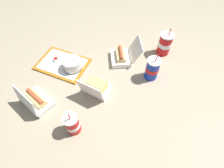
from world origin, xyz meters
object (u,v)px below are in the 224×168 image
object	(u,v)px
food_tray	(63,64)
soda_cup_right	(152,69)
cake_container	(72,64)
soda_cup_corner	(165,44)
clamshell_hotdog_corner	(36,100)
plastic_fork	(65,54)
ketchup_cup	(56,59)
soda_cup_front	(72,124)
clamshell_hotdog_center	(122,56)
clamshell_sandwich_back	(97,87)

from	to	relation	value
food_tray	soda_cup_right	size ratio (longest dim) A/B	1.85
cake_container	soda_cup_corner	size ratio (longest dim) A/B	0.57
clamshell_hotdog_corner	plastic_fork	bearing A→B (deg)	85.13
cake_container	soda_cup_corner	distance (m)	0.72
cake_container	ketchup_cup	size ratio (longest dim) A/B	3.35
soda_cup_right	soda_cup_corner	size ratio (longest dim) A/B	0.96
food_tray	soda_cup_corner	world-z (taller)	soda_cup_corner
cake_container	soda_cup_front	bearing A→B (deg)	-72.85
soda_cup_right	soda_cup_front	distance (m)	0.64
food_tray	clamshell_hotdog_center	xyz separation A→B (m)	(0.44, 0.12, 0.03)
cake_container	soda_cup_corner	bearing A→B (deg)	22.94
ketchup_cup	soda_cup_right	size ratio (longest dim) A/B	0.18
plastic_fork	clamshell_hotdog_corner	xyz separation A→B (m)	(-0.04, -0.45, 0.03)
clamshell_hotdog_center	soda_cup_right	xyz separation A→B (m)	(0.22, -0.13, 0.04)
plastic_fork	clamshell_hotdog_center	xyz separation A→B (m)	(0.46, 0.02, 0.03)
plastic_fork	soda_cup_corner	world-z (taller)	soda_cup_corner
clamshell_sandwich_back	clamshell_hotdog_center	bearing A→B (deg)	66.79
clamshell_sandwich_back	food_tray	bearing A→B (deg)	147.15
plastic_fork	clamshell_hotdog_center	size ratio (longest dim) A/B	0.44
clamshell_hotdog_corner	clamshell_hotdog_center	bearing A→B (deg)	43.54
soda_cup_front	soda_cup_corner	distance (m)	0.90
ketchup_cup	soda_cup_right	distance (m)	0.72
food_tray	cake_container	bearing A→B (deg)	-18.50
clamshell_hotdog_corner	soda_cup_front	distance (m)	0.31
ketchup_cup	soda_cup_front	xyz separation A→B (m)	(0.29, -0.51, 0.05)
soda_cup_right	soda_cup_corner	distance (m)	0.28
cake_container	clamshell_hotdog_center	world-z (taller)	clamshell_hotdog_center
ketchup_cup	soda_cup_corner	xyz separation A→B (m)	(0.81, 0.23, 0.06)
cake_container	soda_cup_corner	world-z (taller)	soda_cup_corner
clamshell_hotdog_corner	clamshell_sandwich_back	distance (m)	0.39
cake_container	soda_cup_front	xyz separation A→B (m)	(0.14, -0.45, 0.02)
cake_container	plastic_fork	xyz separation A→B (m)	(-0.10, 0.13, -0.04)
soda_cup_front	soda_cup_corner	world-z (taller)	soda_cup_corner
food_tray	soda_cup_right	distance (m)	0.67
soda_cup_right	soda_cup_front	bearing A→B (deg)	-132.60
food_tray	clamshell_sandwich_back	bearing A→B (deg)	-32.85
ketchup_cup	clamshell_hotdog_center	size ratio (longest dim) A/B	0.16
ketchup_cup	soda_cup_front	world-z (taller)	soda_cup_front
plastic_fork	clamshell_sandwich_back	size ratio (longest dim) A/B	0.51
cake_container	plastic_fork	size ratio (longest dim) A/B	1.22
food_tray	clamshell_hotdog_center	distance (m)	0.46
plastic_fork	soda_cup_corner	bearing A→B (deg)	4.19
clamshell_sandwich_back	soda_cup_front	bearing A→B (deg)	-104.90
food_tray	soda_cup_right	xyz separation A→B (m)	(0.67, -0.01, 0.08)
soda_cup_front	clamshell_hotdog_center	bearing A→B (deg)	70.63
clamshell_hotdog_center	soda_cup_front	size ratio (longest dim) A/B	1.18
ketchup_cup	clamshell_sandwich_back	world-z (taller)	clamshell_sandwich_back
food_tray	clamshell_hotdog_center	world-z (taller)	clamshell_hotdog_center
plastic_fork	clamshell_sandwich_back	world-z (taller)	clamshell_sandwich_back
clamshell_hotdog_corner	soda_cup_corner	world-z (taller)	soda_cup_corner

